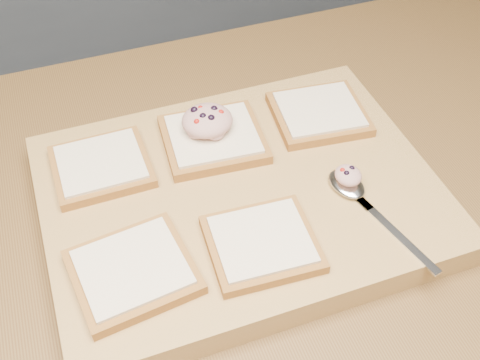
% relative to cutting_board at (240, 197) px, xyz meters
% --- Properties ---
extents(island_counter, '(2.00, 0.80, 0.90)m').
position_rel_cutting_board_xyz_m(island_counter, '(0.12, 0.00, -0.47)').
color(island_counter, slate).
rests_on(island_counter, ground).
extents(cutting_board, '(0.49, 0.37, 0.04)m').
position_rel_cutting_board_xyz_m(cutting_board, '(0.00, 0.00, 0.00)').
color(cutting_board, tan).
rests_on(cutting_board, island_counter).
extents(bread_far_left, '(0.12, 0.11, 0.02)m').
position_rel_cutting_board_xyz_m(bread_far_left, '(-0.16, 0.09, 0.03)').
color(bread_far_left, '#9F5F29').
rests_on(bread_far_left, cutting_board).
extents(bread_far_center, '(0.14, 0.13, 0.02)m').
position_rel_cutting_board_xyz_m(bread_far_center, '(-0.01, 0.09, 0.03)').
color(bread_far_center, '#9F5F29').
rests_on(bread_far_center, cutting_board).
extents(bread_far_right, '(0.14, 0.13, 0.02)m').
position_rel_cutting_board_xyz_m(bread_far_right, '(0.15, 0.09, 0.03)').
color(bread_far_right, '#9F5F29').
rests_on(bread_far_right, cutting_board).
extents(bread_near_left, '(0.14, 0.13, 0.02)m').
position_rel_cutting_board_xyz_m(bread_near_left, '(-0.16, -0.09, 0.03)').
color(bread_near_left, '#9F5F29').
rests_on(bread_near_left, cutting_board).
extents(bread_near_center, '(0.13, 0.12, 0.02)m').
position_rel_cutting_board_xyz_m(bread_near_center, '(-0.01, -0.10, 0.03)').
color(bread_near_center, '#9F5F29').
rests_on(bread_near_center, cutting_board).
extents(tuna_salad_dollop, '(0.07, 0.06, 0.03)m').
position_rel_cutting_board_xyz_m(tuna_salad_dollop, '(-0.01, 0.10, 0.05)').
color(tuna_salad_dollop, tan).
rests_on(tuna_salad_dollop, bread_far_center).
extents(spoon, '(0.07, 0.19, 0.01)m').
position_rel_cutting_board_xyz_m(spoon, '(0.13, -0.06, 0.02)').
color(spoon, silver).
rests_on(spoon, cutting_board).
extents(spoon_salad, '(0.03, 0.04, 0.02)m').
position_rel_cutting_board_xyz_m(spoon_salad, '(0.12, -0.05, 0.04)').
color(spoon_salad, tan).
rests_on(spoon_salad, spoon).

